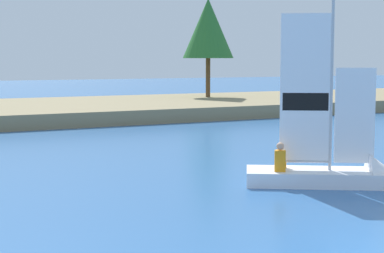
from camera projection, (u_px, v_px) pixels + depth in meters
shore_bank at (11, 112)px, 36.02m from camera, size 80.00×13.59×0.75m
shoreline_tree_midright at (208, 28)px, 43.73m from camera, size 3.48×3.48×6.72m
sailboat at (342, 171)px, 16.79m from camera, size 4.14×3.36×5.38m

